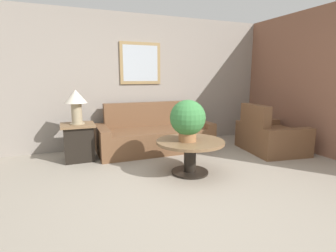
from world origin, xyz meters
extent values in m
plane|color=gray|center=(0.00, 0.00, 0.00)|extent=(20.00, 20.00, 0.00)
cube|color=gray|center=(0.00, 2.71, 1.30)|extent=(7.57, 0.06, 2.60)
cube|color=#997A4C|center=(0.04, 2.66, 1.65)|extent=(0.83, 0.03, 0.81)
cube|color=#B2BCC6|center=(0.04, 2.65, 1.65)|extent=(0.71, 0.01, 0.69)
cube|color=brown|center=(2.81, 1.34, 1.30)|extent=(0.06, 4.68, 2.60)
cube|color=brown|center=(0.14, 2.09, 0.21)|extent=(1.78, 0.93, 0.42)
cube|color=brown|center=(0.14, 2.48, 0.66)|extent=(1.78, 0.16, 0.47)
cube|color=brown|center=(-0.84, 2.09, 0.26)|extent=(0.18, 0.93, 0.52)
cube|color=brown|center=(1.12, 2.09, 0.26)|extent=(0.18, 0.93, 0.52)
cube|color=brown|center=(2.16, 1.23, 0.21)|extent=(1.01, 0.90, 0.42)
cube|color=brown|center=(1.79, 1.28, 0.66)|extent=(0.27, 0.79, 0.47)
cube|color=brown|center=(2.10, 0.76, 0.26)|extent=(0.93, 0.31, 0.52)
cube|color=brown|center=(2.23, 1.70, 0.26)|extent=(0.93, 0.31, 0.52)
cylinder|color=black|center=(0.21, 0.77, 0.01)|extent=(0.54, 0.54, 0.03)
cylinder|color=black|center=(0.21, 0.77, 0.24)|extent=(0.18, 0.18, 0.42)
cylinder|color=brown|center=(0.21, 0.77, 0.47)|extent=(0.98, 0.98, 0.04)
cube|color=black|center=(-1.24, 2.04, 0.29)|extent=(0.46, 0.46, 0.58)
cube|color=brown|center=(-1.24, 2.04, 0.60)|extent=(0.54, 0.54, 0.03)
cylinder|color=tan|center=(-1.24, 2.04, 0.63)|extent=(0.24, 0.24, 0.02)
cylinder|color=tan|center=(-1.24, 2.04, 0.80)|extent=(0.17, 0.17, 0.33)
cone|color=beige|center=(-1.24, 2.04, 1.08)|extent=(0.36, 0.36, 0.22)
cylinder|color=#9E6B42|center=(0.16, 0.75, 0.56)|extent=(0.25, 0.25, 0.15)
sphere|color=#387A3D|center=(0.16, 0.75, 0.83)|extent=(0.50, 0.50, 0.50)
camera|label=1|loc=(-1.45, -2.50, 1.39)|focal=28.00mm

